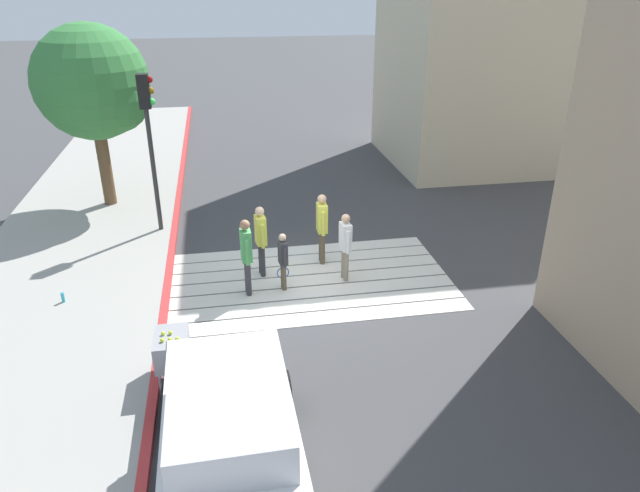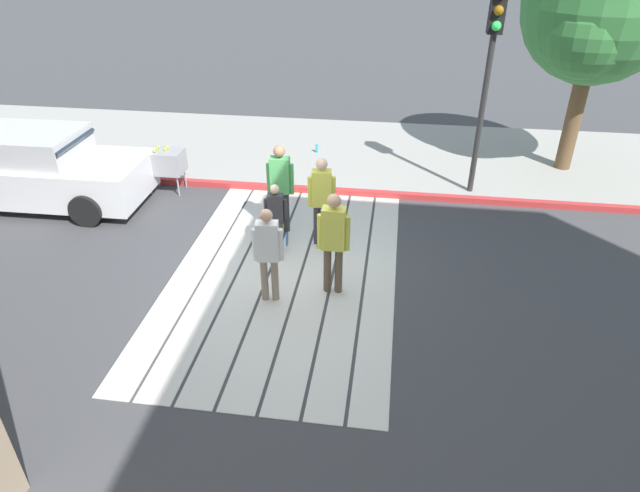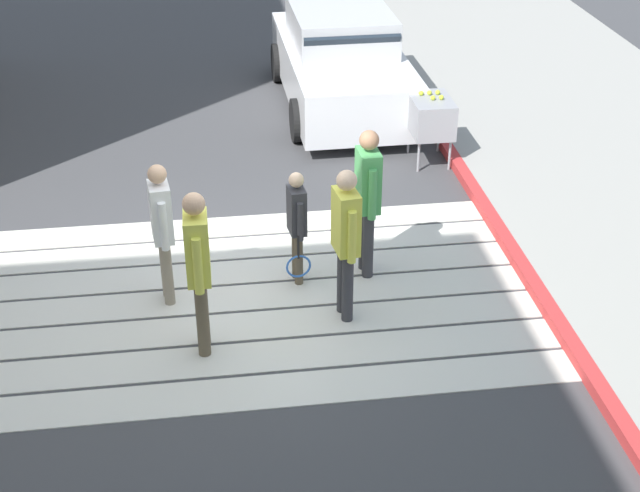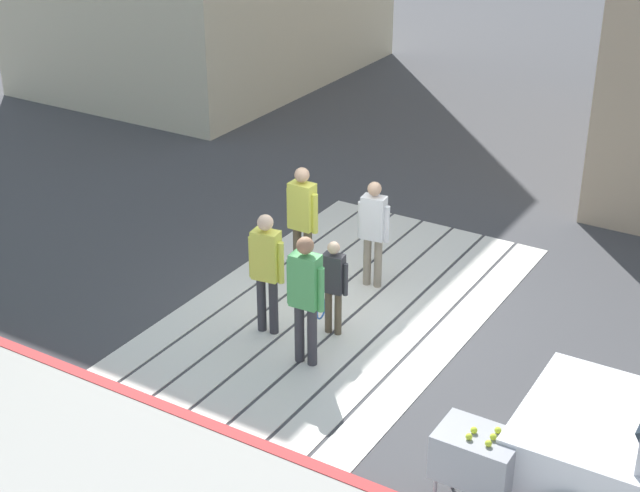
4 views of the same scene
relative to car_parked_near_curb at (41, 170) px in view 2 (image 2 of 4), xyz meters
The scene contains 14 objects.
ground_plane 5.98m from the car_parked_near_curb, 70.33° to the left, with size 120.00×120.00×0.00m, color #424244.
crosswalk_stripes 5.98m from the car_parked_near_curb, 70.33° to the left, with size 6.40×3.80×0.01m.
sidewalk_west 6.69m from the car_parked_near_curb, 122.77° to the left, with size 4.80×40.00×0.12m, color #9E9B93.
curb_painted 5.77m from the car_parked_near_curb, 102.60° to the left, with size 0.16×40.00×0.13m, color #BC3333.
car_parked_near_curb is the anchor object (origin of this frame).
traffic_light_corner 9.45m from the car_parked_near_curb, 99.93° to the left, with size 0.39×0.28×4.24m.
street_tree 12.06m from the car_parked_near_curb, 105.56° to the left, with size 3.20×3.20×5.32m.
tennis_ball_cart 2.52m from the car_parked_near_curb, 110.93° to the left, with size 0.56×0.80×1.02m.
water_bottle 6.35m from the car_parked_near_curb, 122.14° to the left, with size 0.07×0.07×0.22m, color #33A5BF.
pedestrian_adult_lead 6.92m from the car_parked_near_curb, 69.51° to the left, with size 0.23×0.52×1.77m.
pedestrian_adult_trailing 6.15m from the car_parked_near_curb, 81.38° to the left, with size 0.26×0.50×1.71m.
pedestrian_adult_side 6.18m from the car_parked_near_curb, 63.21° to the left, with size 0.25×0.48×1.63m.
pedestrian_teen_behind 5.28m from the car_parked_near_curb, 84.08° to the left, with size 0.24×0.51×1.76m.
pedestrian_child_with_racket 5.49m from the car_parked_near_curb, 75.88° to the left, with size 0.28×0.42×1.35m.
Camera 2 is at (7.80, 1.73, 5.35)m, focal length 30.97 mm.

